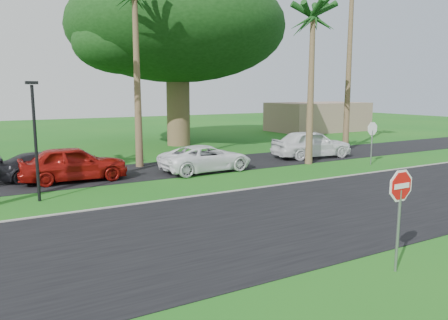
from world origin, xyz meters
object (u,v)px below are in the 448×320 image
car_minivan (206,159)px  car_pickup (311,144)px  car_dark (47,166)px  car_red (74,164)px  stop_sign_far (372,134)px  stop_sign_near (400,199)px

car_minivan → car_pickup: size_ratio=0.97×
car_dark → car_pickup: size_ratio=0.87×
car_red → car_dark: (-1.04, 1.17, -0.18)m
stop_sign_far → car_pickup: stop_sign_far is taller
stop_sign_far → car_pickup: bearing=-70.8°
stop_sign_near → car_minivan: (2.11, 13.83, -1.07)m
car_dark → car_minivan: bearing=-106.6°
stop_sign_near → car_minivan: bearing=81.3°
car_minivan → car_dark: bearing=71.7°
car_red → car_pickup: 14.72m
car_minivan → stop_sign_near: bearing=168.1°
car_dark → car_pickup: car_pickup is taller
stop_sign_far → car_pickup: 4.04m
car_red → car_pickup: (14.72, 0.01, 0.04)m
stop_sign_far → car_dark: (-17.06, 4.89, -1.11)m
car_red → car_minivan: car_red is taller
car_red → stop_sign_near: bearing=-159.2°
car_dark → car_pickup: 15.81m
stop_sign_near → car_minivan: stop_sign_near is taller
stop_sign_far → car_dark: 17.78m
car_minivan → car_pickup: (8.09, 0.89, 0.19)m
stop_sign_far → car_dark: size_ratio=0.58×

